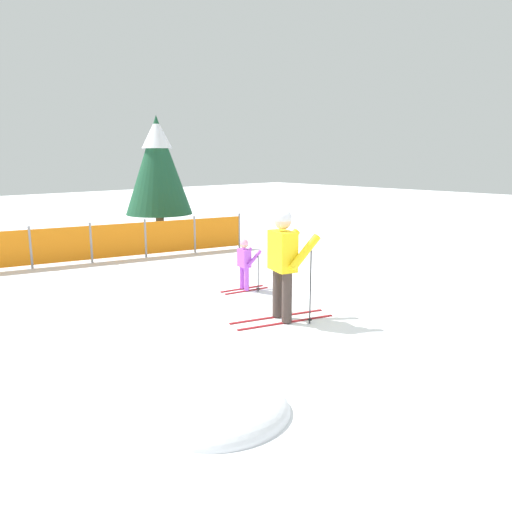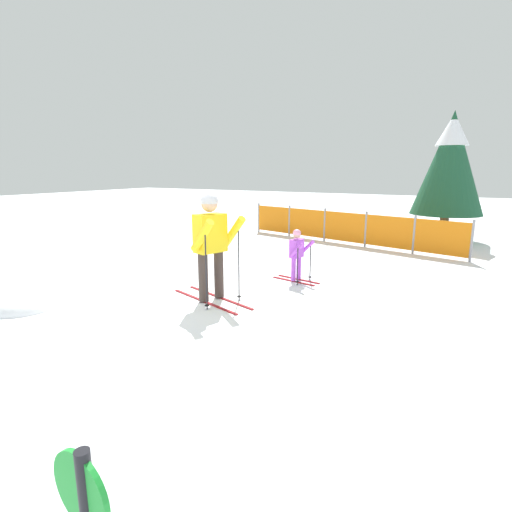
{
  "view_description": "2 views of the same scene",
  "coord_description": "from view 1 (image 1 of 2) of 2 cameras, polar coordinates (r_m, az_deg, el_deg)",
  "views": [
    {
      "loc": [
        -5.11,
        -4.95,
        2.54
      ],
      "look_at": [
        0.69,
        1.32,
        0.83
      ],
      "focal_mm": 35.0,
      "sensor_mm": 36.0,
      "label": 1
    },
    {
      "loc": [
        4.0,
        -4.82,
        2.11
      ],
      "look_at": [
        0.78,
        0.91,
        0.67
      ],
      "focal_mm": 28.0,
      "sensor_mm": 36.0,
      "label": 2
    }
  ],
  "objects": [
    {
      "name": "skier_child",
      "position": [
        9.52,
        -1.28,
        -0.56
      ],
      "size": [
        0.96,
        0.5,
        1.0
      ],
      "rotation": [
        0.0,
        0.0,
        -0.19
      ],
      "color": "maroon",
      "rests_on": "ground_plane"
    },
    {
      "name": "ground_plane",
      "position": [
        7.56,
        2.96,
        -8.33
      ],
      "size": [
        60.0,
        60.0,
        0.0
      ],
      "primitive_type": "plane",
      "color": "white"
    },
    {
      "name": "conifer_far",
      "position": [
        15.59,
        -11.17,
        10.31
      ],
      "size": [
        2.02,
        2.02,
        3.74
      ],
      "color": "#4C3823",
      "rests_on": "ground_plane"
    },
    {
      "name": "snow_mound",
      "position": [
        5.22,
        -3.43,
        -17.84
      ],
      "size": [
        1.39,
        1.18,
        0.56
      ],
      "primitive_type": "ellipsoid",
      "color": "white",
      "rests_on": "ground_plane"
    },
    {
      "name": "safety_fence",
      "position": [
        12.81,
        -15.4,
        1.73
      ],
      "size": [
        6.56,
        1.68,
        0.98
      ],
      "rotation": [
        0.0,
        0.0,
        -0.24
      ],
      "color": "gray",
      "rests_on": "ground_plane"
    },
    {
      "name": "skier_adult",
      "position": [
        7.69,
        3.2,
        0.13
      ],
      "size": [
        1.69,
        0.92,
        1.76
      ],
      "rotation": [
        0.0,
        0.0,
        -0.31
      ],
      "color": "maroon",
      "rests_on": "ground_plane"
    }
  ]
}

